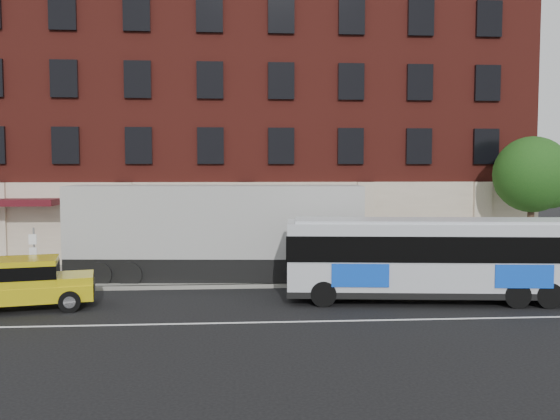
{
  "coord_description": "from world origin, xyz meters",
  "views": [
    {
      "loc": [
        -0.49,
        -18.13,
        4.85
      ],
      "look_at": [
        1.23,
        5.5,
        3.2
      ],
      "focal_mm": 38.65,
      "sensor_mm": 36.0,
      "label": 1
    }
  ],
  "objects": [
    {
      "name": "street_tree",
      "position": [
        13.54,
        9.48,
        4.41
      ],
      "size": [
        3.6,
        3.6,
        6.2
      ],
      "color": "#3B291D",
      "rests_on": "sidewalk"
    },
    {
      "name": "sidewalk",
      "position": [
        0.0,
        9.0,
        0.07
      ],
      "size": [
        60.0,
        6.0,
        0.15
      ],
      "primitive_type": "cube",
      "color": "#9A988C",
      "rests_on": "ground"
    },
    {
      "name": "shipping_container",
      "position": [
        -1.37,
        7.53,
        2.03
      ],
      "size": [
        12.5,
        3.48,
        4.11
      ],
      "color": "black",
      "rests_on": "ground"
    },
    {
      "name": "lane_line",
      "position": [
        0.0,
        0.5,
        0.01
      ],
      "size": [
        60.0,
        0.12,
        0.01
      ],
      "primitive_type": "cube",
      "color": "silver",
      "rests_on": "ground"
    },
    {
      "name": "sign_pole",
      "position": [
        -8.5,
        6.15,
        1.45
      ],
      "size": [
        0.3,
        0.2,
        2.5
      ],
      "color": "gray",
      "rests_on": "ground"
    },
    {
      "name": "yellow_suv",
      "position": [
        -7.88,
        2.84,
        1.01
      ],
      "size": [
        4.75,
        2.74,
        1.77
      ],
      "color": "gold",
      "rests_on": "ground"
    },
    {
      "name": "city_bus",
      "position": [
        6.8,
        3.11,
        1.66
      ],
      "size": [
        11.13,
        3.47,
        3.0
      ],
      "color": "silver",
      "rests_on": "ground"
    },
    {
      "name": "ground",
      "position": [
        0.0,
        0.0,
        0.0
      ],
      "size": [
        120.0,
        120.0,
        0.0
      ],
      "primitive_type": "plane",
      "color": "black",
      "rests_on": "ground"
    },
    {
      "name": "building",
      "position": [
        -0.01,
        16.92,
        7.58
      ],
      "size": [
        30.0,
        12.1,
        15.0
      ],
      "color": "#5E1C16",
      "rests_on": "sidewalk"
    },
    {
      "name": "kerb",
      "position": [
        0.0,
        6.0,
        0.07
      ],
      "size": [
        60.0,
        0.25,
        0.15
      ],
      "primitive_type": "cube",
      "color": "#9A988C",
      "rests_on": "ground"
    }
  ]
}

